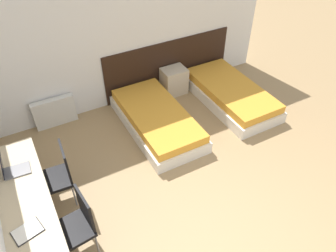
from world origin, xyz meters
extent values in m
cube|color=white|center=(0.00, 3.74, 1.35)|extent=(5.94, 0.05, 2.70)
cube|color=black|center=(0.92, 3.71, 0.52)|extent=(2.71, 0.03, 1.03)
cube|color=silver|center=(0.11, 2.67, 0.11)|extent=(1.00, 2.01, 0.21)
cube|color=gold|center=(0.11, 2.67, 0.29)|extent=(0.92, 1.93, 0.15)
cube|color=silver|center=(1.73, 2.67, 0.11)|extent=(1.00, 2.01, 0.21)
cube|color=gold|center=(1.73, 2.67, 0.29)|extent=(0.92, 1.93, 0.15)
cube|color=beige|center=(0.92, 3.49, 0.27)|extent=(0.48, 0.37, 0.54)
cube|color=silver|center=(-1.43, 3.62, 0.27)|extent=(0.73, 0.12, 0.53)
cube|color=#C6B28E|center=(-2.19, 1.49, 0.76)|extent=(0.56, 2.08, 0.04)
cube|color=#C6B28E|center=(-2.19, 2.51, 0.37)|extent=(0.50, 0.04, 0.74)
cube|color=black|center=(-1.82, 1.92, 0.44)|extent=(0.47, 0.47, 0.05)
cube|color=black|center=(-1.61, 1.91, 0.70)|extent=(0.06, 0.40, 0.49)
cylinder|color=slate|center=(-2.02, 1.75, 0.21)|extent=(0.02, 0.02, 0.41)
cylinder|color=slate|center=(-2.00, 2.13, 0.21)|extent=(0.02, 0.02, 0.41)
cylinder|color=slate|center=(-1.64, 1.72, 0.21)|extent=(0.02, 0.02, 0.41)
cylinder|color=slate|center=(-1.62, 2.10, 0.21)|extent=(0.02, 0.02, 0.41)
cube|color=black|center=(-1.82, 1.05, 0.44)|extent=(0.49, 0.49, 0.05)
cube|color=black|center=(-1.61, 1.07, 0.70)|extent=(0.07, 0.40, 0.49)
cylinder|color=slate|center=(-2.03, 1.22, 0.21)|extent=(0.02, 0.02, 0.41)
cylinder|color=slate|center=(-1.61, 0.88, 0.21)|extent=(0.02, 0.02, 0.41)
cylinder|color=slate|center=(-1.65, 1.26, 0.21)|extent=(0.02, 0.02, 0.41)
cube|color=slate|center=(-2.19, 1.96, 0.78)|extent=(0.33, 0.24, 0.02)
cube|color=black|center=(-2.32, 1.97, 0.95)|extent=(0.08, 0.22, 0.31)
cube|color=black|center=(-2.24, 1.03, 0.78)|extent=(0.34, 0.29, 0.01)
cube|color=white|center=(-2.24, 1.03, 0.79)|extent=(0.32, 0.27, 0.01)
camera|label=1|loc=(-1.83, -1.33, 3.87)|focal=35.00mm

